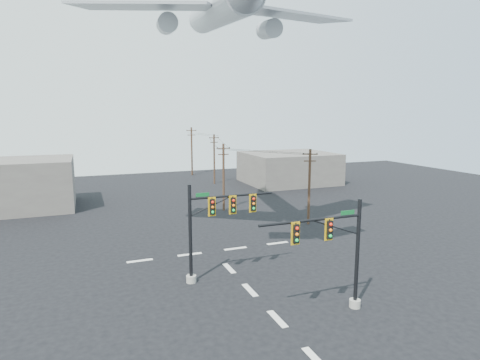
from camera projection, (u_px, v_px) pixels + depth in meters
name	position (u px, v px, depth m)	size (l,w,h in m)	color
ground	(277.00, 319.00, 22.45)	(120.00, 120.00, 0.00)	black
lane_markings	(242.00, 282.00, 27.35)	(14.00, 21.20, 0.01)	silver
signal_mast_near	(338.00, 253.00, 22.73)	(6.63, 0.72, 6.58)	gray
signal_mast_far	(212.00, 226.00, 27.21)	(6.31, 0.75, 6.78)	gray
utility_pole_a	(309.00, 185.00, 41.19)	(1.52, 0.61, 7.84)	#41281C
utility_pole_b	(224.00, 176.00, 47.12)	(1.61, 0.33, 7.94)	#41281C
utility_pole_c	(214.00, 158.00, 65.31)	(1.66, 0.28, 8.11)	#41281C
utility_pole_d	(192.00, 150.00, 74.69)	(1.85, 0.40, 8.94)	#41281C
power_lines	(222.00, 142.00, 56.09)	(7.71, 37.59, 0.60)	black
airliner	(219.00, 10.00, 32.72)	(23.63, 25.03, 6.54)	#A0A5AC
building_right	(289.00, 168.00, 66.69)	(14.00, 12.00, 5.00)	#67625B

